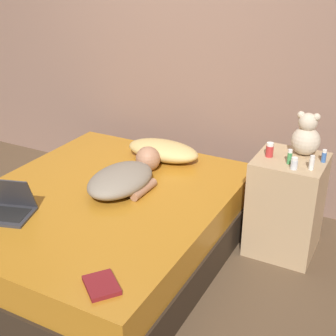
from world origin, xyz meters
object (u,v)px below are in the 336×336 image
(pillow, at_px, (163,150))
(laptop, at_px, (9,207))
(bottle_clear, at_px, (294,163))
(teddy_bear, at_px, (306,136))
(book, at_px, (102,285))
(person_lying, at_px, (126,176))
(bottle_white, at_px, (312,163))
(bottle_blue, at_px, (324,156))
(bottle_green, at_px, (290,157))
(bottle_red, at_px, (270,150))

(pillow, relative_size, laptop, 1.71)
(bottle_clear, bearing_deg, laptop, -147.38)
(teddy_bear, distance_m, book, 1.70)
(person_lying, distance_m, bottle_white, 1.24)
(teddy_bear, relative_size, bottle_clear, 3.78)
(bottle_blue, height_order, book, bottle_blue)
(laptop, xyz_separation_m, bottle_clear, (1.51, 0.96, 0.23))
(bottle_blue, bearing_deg, bottle_clear, -125.72)
(pillow, distance_m, bottle_blue, 1.23)
(teddy_bear, bearing_deg, bottle_clear, -90.34)
(teddy_bear, bearing_deg, laptop, -140.63)
(laptop, bearing_deg, bottle_green, 17.85)
(pillow, distance_m, bottle_red, 0.91)
(teddy_bear, xyz_separation_m, bottle_white, (0.10, -0.23, -0.08))
(pillow, bearing_deg, person_lying, -90.10)
(person_lying, height_order, teddy_bear, teddy_bear)
(bottle_white, relative_size, bottle_blue, 1.09)
(bottle_red, height_order, bottle_green, same)
(bottle_green, bearing_deg, bottle_red, 159.43)
(bottle_red, distance_m, book, 1.48)
(laptop, height_order, bottle_clear, bottle_clear)
(laptop, relative_size, book, 1.43)
(bottle_red, bearing_deg, person_lying, -154.18)
(person_lying, relative_size, teddy_bear, 2.52)
(pillow, bearing_deg, bottle_white, -9.53)
(bottle_blue, distance_m, bottle_clear, 0.25)
(bottle_white, height_order, bottle_blue, bottle_white)
(bottle_white, xyz_separation_m, bottle_green, (-0.15, 0.02, 0.00))
(teddy_bear, relative_size, bottle_red, 3.02)
(laptop, bearing_deg, bottle_clear, 15.15)
(teddy_bear, bearing_deg, person_lying, -151.94)
(pillow, height_order, bottle_red, bottle_red)
(bottle_green, bearing_deg, bottle_blue, 34.33)
(person_lying, height_order, laptop, laptop)
(bottle_clear, height_order, bottle_red, bottle_red)
(person_lying, xyz_separation_m, laptop, (-0.43, -0.66, -0.02))
(pillow, height_order, bottle_white, bottle_white)
(person_lying, xyz_separation_m, book, (0.48, -0.98, -0.07))
(bottle_clear, bearing_deg, pillow, 167.31)
(teddy_bear, bearing_deg, book, -111.02)
(bottle_white, relative_size, bottle_green, 0.95)
(bottle_clear, bearing_deg, bottle_white, 24.49)
(teddy_bear, height_order, bottle_white, teddy_bear)
(person_lying, relative_size, book, 3.09)
(teddy_bear, distance_m, bottle_white, 0.26)
(person_lying, distance_m, laptop, 0.79)
(laptop, distance_m, bottle_green, 1.80)
(bottle_clear, distance_m, bottle_green, 0.08)
(bottle_clear, distance_m, book, 1.43)
(bottle_blue, bearing_deg, book, -116.56)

